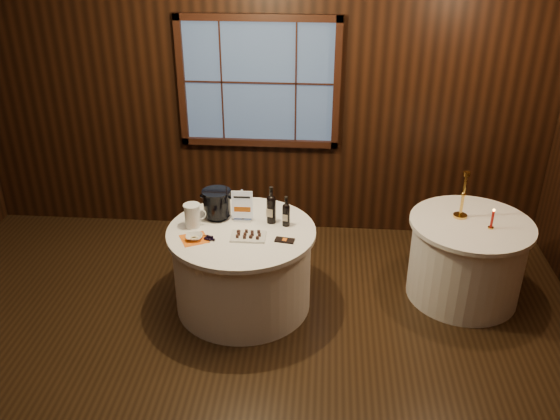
# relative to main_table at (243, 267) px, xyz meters

# --- Properties ---
(ground) EXTENTS (6.00, 6.00, 0.00)m
(ground) POSITION_rel_main_table_xyz_m (0.00, -1.00, -0.39)
(ground) COLOR black
(ground) RESTS_ON ground
(back_wall) EXTENTS (6.00, 0.10, 3.00)m
(back_wall) POSITION_rel_main_table_xyz_m (0.00, 1.48, 1.16)
(back_wall) COLOR black
(back_wall) RESTS_ON ground
(main_table) EXTENTS (1.28, 1.28, 0.77)m
(main_table) POSITION_rel_main_table_xyz_m (0.00, 0.00, 0.00)
(main_table) COLOR white
(main_table) RESTS_ON ground
(side_table) EXTENTS (1.08, 1.08, 0.77)m
(side_table) POSITION_rel_main_table_xyz_m (2.00, 0.30, 0.00)
(side_table) COLOR white
(side_table) RESTS_ON ground
(sign_stand) EXTENTS (0.18, 0.09, 0.30)m
(sign_stand) POSITION_rel_main_table_xyz_m (-0.01, 0.17, 0.48)
(sign_stand) COLOR #B7B8BE
(sign_stand) RESTS_ON main_table
(port_bottle_left) EXTENTS (0.08, 0.09, 0.34)m
(port_bottle_left) POSITION_rel_main_table_xyz_m (0.24, 0.16, 0.53)
(port_bottle_left) COLOR black
(port_bottle_left) RESTS_ON main_table
(port_bottle_right) EXTENTS (0.07, 0.07, 0.28)m
(port_bottle_right) POSITION_rel_main_table_xyz_m (0.38, 0.11, 0.50)
(port_bottle_right) COLOR black
(port_bottle_right) RESTS_ON main_table
(ice_bucket) EXTENTS (0.26, 0.26, 0.26)m
(ice_bucket) POSITION_rel_main_table_xyz_m (-0.24, 0.21, 0.52)
(ice_bucket) COLOR black
(ice_bucket) RESTS_ON main_table
(chocolate_plate) EXTENTS (0.29, 0.20, 0.04)m
(chocolate_plate) POSITION_rel_main_table_xyz_m (0.08, -0.13, 0.40)
(chocolate_plate) COLOR white
(chocolate_plate) RESTS_ON main_table
(chocolate_box) EXTENTS (0.17, 0.10, 0.01)m
(chocolate_box) POSITION_rel_main_table_xyz_m (0.38, -0.16, 0.39)
(chocolate_box) COLOR black
(chocolate_box) RESTS_ON main_table
(grape_bunch) EXTENTS (0.16, 0.10, 0.04)m
(grape_bunch) POSITION_rel_main_table_xyz_m (-0.24, -0.18, 0.40)
(grape_bunch) COLOR black
(grape_bunch) RESTS_ON main_table
(glass_pitcher) EXTENTS (0.19, 0.15, 0.21)m
(glass_pitcher) POSITION_rel_main_table_xyz_m (-0.42, 0.03, 0.49)
(glass_pitcher) COLOR white
(glass_pitcher) RESTS_ON main_table
(orange_napkin) EXTENTS (0.28, 0.28, 0.00)m
(orange_napkin) POSITION_rel_main_table_xyz_m (-0.37, -0.19, 0.38)
(orange_napkin) COLOR orange
(orange_napkin) RESTS_ON main_table
(cracker_bowl) EXTENTS (0.15, 0.15, 0.03)m
(cracker_bowl) POSITION_rel_main_table_xyz_m (-0.37, -0.19, 0.40)
(cracker_bowl) COLOR white
(cracker_bowl) RESTS_ON orange_napkin
(brass_candlestick) EXTENTS (0.12, 0.12, 0.43)m
(brass_candlestick) POSITION_rel_main_table_xyz_m (1.91, 0.39, 0.54)
(brass_candlestick) COLOR gold
(brass_candlestick) RESTS_ON side_table
(red_candle) EXTENTS (0.05, 0.05, 0.19)m
(red_candle) POSITION_rel_main_table_xyz_m (2.13, 0.20, 0.46)
(red_candle) COLOR gold
(red_candle) RESTS_ON side_table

